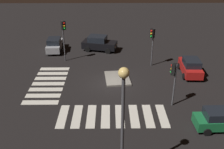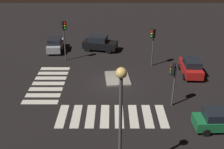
{
  "view_description": "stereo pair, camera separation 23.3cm",
  "coord_description": "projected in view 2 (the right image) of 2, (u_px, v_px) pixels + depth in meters",
  "views": [
    {
      "loc": [
        22.95,
        -0.23,
        12.41
      ],
      "look_at": [
        0.0,
        0.0,
        1.0
      ],
      "focal_mm": 42.05,
      "sensor_mm": 36.0,
      "label": 1
    },
    {
      "loc": [
        22.95,
        0.01,
        12.41
      ],
      "look_at": [
        0.0,
        0.0,
        1.0
      ],
      "focal_mm": 42.05,
      "sensor_mm": 36.0,
      "label": 2
    }
  ],
  "objects": [
    {
      "name": "crosswalk_side",
      "position": [
        112.0,
        116.0,
        21.12
      ],
      "size": [
        3.2,
        8.75,
        0.02
      ],
      "color": "silver",
      "rests_on": "ground"
    },
    {
      "name": "traffic_light_south",
      "position": [
        64.0,
        31.0,
        29.57
      ],
      "size": [
        0.53,
        0.54,
        4.79
      ],
      "rotation": [
        0.0,
        0.0,
        0.76
      ],
      "color": "#47474C",
      "rests_on": "ground"
    },
    {
      "name": "traffic_island",
      "position": [
        117.0,
        78.0,
        26.9
      ],
      "size": [
        3.45,
        2.72,
        0.18
      ],
      "color": "gray",
      "rests_on": "ground"
    },
    {
      "name": "car_green",
      "position": [
        218.0,
        120.0,
        19.3
      ],
      "size": [
        1.82,
        3.74,
        1.61
      ],
      "rotation": [
        0.0,
        0.0,
        1.6
      ],
      "color": "#196B38",
      "rests_on": "ground"
    },
    {
      "name": "ground_plane",
      "position": [
        112.0,
        83.0,
        26.07
      ],
      "size": [
        80.0,
        80.0,
        0.0
      ],
      "primitive_type": "plane",
      "color": "black"
    },
    {
      "name": "traffic_light_north",
      "position": [
        174.0,
        75.0,
        21.32
      ],
      "size": [
        0.54,
        0.53,
        3.83
      ],
      "rotation": [
        0.0,
        0.0,
        -2.23
      ],
      "color": "#47474C",
      "rests_on": "ground"
    },
    {
      "name": "traffic_light_west",
      "position": [
        153.0,
        38.0,
        28.38
      ],
      "size": [
        0.54,
        0.54,
        4.33
      ],
      "rotation": [
        0.0,
        0.0,
        -0.81
      ],
      "color": "#47474C",
      "rests_on": "ground"
    },
    {
      "name": "car_red",
      "position": [
        191.0,
        67.0,
        27.48
      ],
      "size": [
        4.19,
        2.08,
        1.79
      ],
      "rotation": [
        0.0,
        0.0,
        3.1
      ],
      "color": "red",
      "rests_on": "ground"
    },
    {
      "name": "crosswalk_near",
      "position": [
        48.0,
        83.0,
        26.07
      ],
      "size": [
        7.6,
        3.2,
        0.02
      ],
      "color": "silver",
      "rests_on": "ground"
    },
    {
      "name": "car_black",
      "position": [
        100.0,
        43.0,
        33.9
      ],
      "size": [
        2.86,
        4.67,
        1.92
      ],
      "rotation": [
        0.0,
        0.0,
        1.33
      ],
      "color": "black",
      "rests_on": "ground"
    },
    {
      "name": "car_silver",
      "position": [
        55.0,
        44.0,
        33.74
      ],
      "size": [
        4.1,
        2.04,
        1.75
      ],
      "rotation": [
        0.0,
        0.0,
        3.19
      ],
      "color": "#9EA0A5",
      "rests_on": "ground"
    },
    {
      "name": "street_lamp",
      "position": [
        121.0,
        107.0,
        13.4
      ],
      "size": [
        0.56,
        0.56,
        7.18
      ],
      "color": "#47474C",
      "rests_on": "ground"
    }
  ]
}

